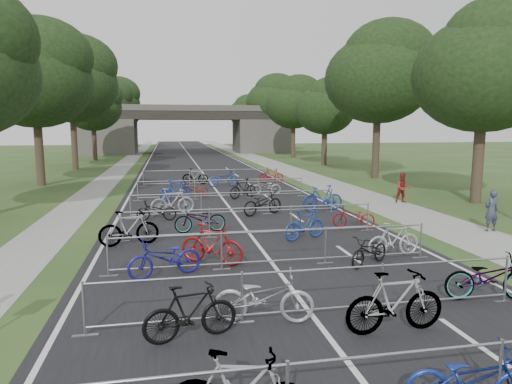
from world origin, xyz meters
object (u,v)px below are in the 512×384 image
overpass_bridge (187,130)px  pedestrian_a (491,211)px  bike_2 (471,379)px  pedestrian_b (403,188)px

overpass_bridge → pedestrian_a: (9.20, -55.01, -2.73)m
overpass_bridge → bike_2: overpass_bridge is taller
bike_2 → pedestrian_b: size_ratio=1.18×
pedestrian_b → pedestrian_a: bearing=-80.5°
pedestrian_a → pedestrian_b: bearing=-91.1°
bike_2 → pedestrian_b: bearing=-13.4°
bike_2 → pedestrian_a: bearing=-26.7°
overpass_bridge → pedestrian_a: size_ratio=19.24×
overpass_bridge → pedestrian_b: 49.22m
bike_2 → pedestrian_b: pedestrian_b is taller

